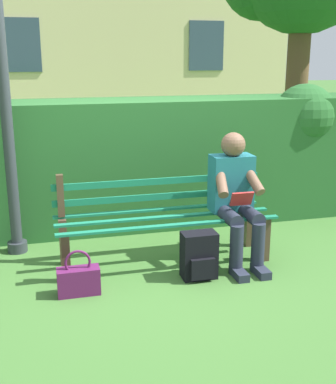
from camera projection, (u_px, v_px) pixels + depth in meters
ground at (165, 262)px, 4.59m from camera, size 60.00×60.00×0.00m
park_bench at (163, 216)px, 4.54m from camera, size 1.96×0.53×0.83m
person_seated at (236, 195)px, 4.48m from camera, size 0.44×0.73×1.17m
hedge_backdrop at (140, 160)px, 5.49m from camera, size 6.51×0.87×1.53m
backpack at (199, 256)px, 4.22m from camera, size 0.29×0.25×0.40m
handbag at (79, 280)px, 3.94m from camera, size 0.33×0.14×0.37m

